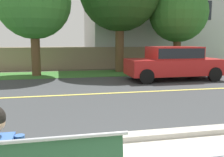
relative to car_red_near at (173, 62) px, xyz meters
The scene contains 9 objects.
ground_plane 4.27m from the car_red_near, 167.57° to the right, with size 140.00×140.00×0.00m, color #665B4C.
curb_edge 7.76m from the car_red_near, 121.94° to the right, with size 44.00×0.30×0.11m, color #ADA89E.
street_asphalt 4.81m from the car_red_near, 149.56° to the right, with size 52.00×8.00×0.01m, color #383A3D.
road_centre_line 4.81m from the car_red_near, 149.56° to the right, with size 48.00×0.14×0.01m, color #E0CC4C.
far_verge_grass 5.16m from the car_red_near, 143.40° to the left, with size 48.00×2.80×0.02m, color #38702D.
car_red_near is the anchor object (origin of this frame).
shade_tree_centre 4.69m from the car_red_near, 59.58° to the left, with size 3.43×3.43×5.66m.
garden_wall 7.36m from the car_red_near, 131.74° to the left, with size 13.00×0.36×1.40m, color gray.
house_across_street 9.52m from the car_red_near, 74.33° to the left, with size 11.34×6.91×7.66m.
Camera 1 is at (-1.17, -1.96, 1.81)m, focal length 40.92 mm.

